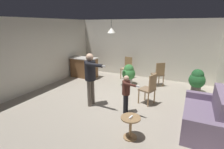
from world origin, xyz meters
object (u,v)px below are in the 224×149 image
Objects in this scene: person_adult at (91,74)px; dining_chair_centre_back at (149,88)px; person_child at (126,90)px; couch_floral at (205,117)px; side_table_by_couch at (130,125)px; dining_chair_by_counter at (127,67)px; potted_plant_corner at (197,80)px; spare_remote_on_table at (131,117)px; potted_plant_by_wall at (129,73)px; kitchen_counter at (84,67)px; dining_chair_near_wall at (159,73)px.

person_adult reaches higher than dining_chair_centre_back.
couch_floral is at bearing 102.06° from person_child.
side_table_by_couch is 1.21m from person_child.
couch_floral is at bearing 146.47° from dining_chair_by_counter.
potted_plant_corner is at bearing 155.35° from person_child.
person_adult is 12.69× the size of spare_remote_on_table.
dining_chair_centre_back is 1.17× the size of potted_plant_by_wall.
kitchen_counter reaches higher than spare_remote_on_table.
couch_floral is 3.08m from dining_chair_near_wall.
spare_remote_on_table is (1.69, -1.04, -0.49)m from person_adult.
dining_chair_by_counter is 1.62m from dining_chair_near_wall.
dining_chair_by_counter is 1.17× the size of potted_plant_by_wall.
potted_plant_by_wall is (-2.84, 2.31, 0.14)m from couch_floral.
dining_chair_centre_back is (1.60, 0.86, -0.48)m from person_adult.
dining_chair_centre_back is (-0.08, 1.88, 0.22)m from side_table_by_couch.
person_child is 1.31× the size of potted_plant_by_wall.
couch_floral is 2.04m from person_child.
dining_chair_by_counter is 7.69× the size of spare_remote_on_table.
potted_plant_by_wall is (0.37, -0.73, -0.07)m from dining_chair_by_counter.
dining_chair_centre_back is (1.64, -2.29, 0.00)m from dining_chair_by_counter.
dining_chair_near_wall is at bearing -177.99° from person_child.
spare_remote_on_table is at bearing 61.38° from person_adult.
person_child reaches higher than side_table_by_couch.
kitchen_counter is 1.13× the size of person_child.
person_adult is 3.14m from dining_chair_near_wall.
spare_remote_on_table is at bearing -127.05° from dining_chair_near_wall.
person_adult reaches higher than couch_floral.
person_adult is at bearing 100.79° from dining_chair_by_counter.
person_child reaches higher than potted_plant_by_wall.
side_table_by_couch is at bearing -109.02° from potted_plant_corner.
person_adult is 1.92× the size of potted_plant_by_wall.
person_adult is at bearing 137.10° from dining_chair_centre_back.
person_child is at bearing -137.21° from dining_chair_near_wall.
potted_plant_corner is at bearing 4.12° from couch_floral.
couch_floral is 1.86m from side_table_by_couch.
dining_chair_near_wall reaches higher than potted_plant_by_wall.
dining_chair_centre_back is at bearing 162.08° from person_child.
side_table_by_couch is at bearing -127.21° from dining_chair_near_wall.
side_table_by_couch is 0.61× the size of potted_plant_by_wall.
side_table_by_couch is 0.21m from spare_remote_on_table.
person_adult is at bearing -50.91° from kitchen_counter.
side_table_by_couch is (3.64, -3.43, -0.15)m from kitchen_counter.
side_table_by_couch is 2.08m from person_adult.
person_child is (-0.52, 1.03, 0.37)m from side_table_by_couch.
dining_chair_by_counter is at bearing 54.29° from dining_chair_centre_back.
person_adult is 2.04m from spare_remote_on_table.
couch_floral is 1.81× the size of dining_chair_near_wall.
kitchen_counter is at bearing 64.83° from couch_floral.
dining_chair_centre_back is (0.08, -1.84, 0.00)m from dining_chair_near_wall.
spare_remote_on_table is at bearing 35.90° from person_child.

